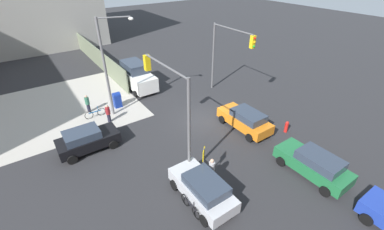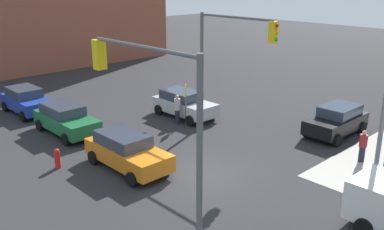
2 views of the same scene
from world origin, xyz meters
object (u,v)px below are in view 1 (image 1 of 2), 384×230
(fire_hydrant, at_px, (286,126))
(hatchback_orange, at_px, (245,119))
(sedan_silver, at_px, (203,188))
(sedan_black, at_px, (87,139))
(traffic_signal_nw_corner, at_px, (170,97))
(street_lamp_corner, at_px, (109,61))
(traffic_signal_se_corner, at_px, (228,48))
(mailbox_blue, at_px, (117,99))
(coupe_green, at_px, (314,164))
(van_white_delivery, at_px, (136,76))
(bicycle_leaning_on_fence, at_px, (95,113))
(pedestrian_walking_north, at_px, (108,113))
(pedestrian_waiting, at_px, (88,103))
(bicycle_at_crosswalk, at_px, (190,206))
(pedestrian_crossing, at_px, (212,170))

(fire_hydrant, relative_size, hatchback_orange, 0.21)
(sedan_silver, relative_size, sedan_black, 1.04)
(traffic_signal_nw_corner, height_order, street_lamp_corner, street_lamp_corner)
(traffic_signal_se_corner, height_order, mailbox_blue, traffic_signal_se_corner)
(street_lamp_corner, xyz_separation_m, mailbox_blue, (1.12, -0.45, -3.94))
(coupe_green, height_order, van_white_delivery, van_white_delivery)
(street_lamp_corner, bearing_deg, bicycle_leaning_on_fence, 73.51)
(hatchback_orange, bearing_deg, mailbox_blue, 37.38)
(street_lamp_corner, height_order, pedestrian_walking_north, street_lamp_corner)
(mailbox_blue, height_order, coupe_green, coupe_green)
(traffic_signal_nw_corner, bearing_deg, pedestrian_waiting, 17.16)
(traffic_signal_nw_corner, relative_size, mailbox_blue, 4.55)
(street_lamp_corner, xyz_separation_m, pedestrian_walking_north, (-0.88, 1.05, -3.90))
(fire_hydrant, distance_m, pedestrian_walking_north, 14.11)
(traffic_signal_nw_corner, bearing_deg, sedan_black, 46.83)
(traffic_signal_se_corner, relative_size, sedan_silver, 1.54)
(mailbox_blue, bearing_deg, coupe_green, -155.94)
(hatchback_orange, relative_size, pedestrian_walking_north, 2.89)
(mailbox_blue, relative_size, sedan_black, 0.35)
(traffic_signal_nw_corner, relative_size, van_white_delivery, 1.20)
(sedan_silver, bearing_deg, coupe_green, -108.96)
(sedan_silver, bearing_deg, street_lamp_corner, 2.22)
(van_white_delivery, bearing_deg, sedan_silver, 168.37)
(hatchback_orange, relative_size, bicycle_at_crosswalk, 2.56)
(hatchback_orange, bearing_deg, pedestrian_waiting, 44.00)
(sedan_black, bearing_deg, pedestrian_crossing, -145.16)
(traffic_signal_se_corner, height_order, pedestrian_waiting, traffic_signal_se_corner)
(fire_hydrant, height_order, bicycle_leaning_on_fence, bicycle_leaning_on_fence)
(sedan_silver, distance_m, coupe_green, 7.10)
(hatchback_orange, distance_m, pedestrian_crossing, 6.43)
(van_white_delivery, height_order, pedestrian_walking_north, van_white_delivery)
(hatchback_orange, distance_m, van_white_delivery, 12.40)
(fire_hydrant, height_order, pedestrian_walking_north, pedestrian_walking_north)
(pedestrian_crossing, bearing_deg, fire_hydrant, -65.00)
(traffic_signal_nw_corner, distance_m, van_white_delivery, 12.36)
(sedan_silver, distance_m, pedestrian_waiting, 13.56)
(traffic_signal_se_corner, relative_size, van_white_delivery, 1.20)
(fire_hydrant, bearing_deg, pedestrian_walking_north, 49.31)
(bicycle_at_crosswalk, bearing_deg, sedan_black, 19.25)
(hatchback_orange, bearing_deg, street_lamp_corner, 42.89)
(van_white_delivery, relative_size, bicycle_at_crosswalk, 3.09)
(traffic_signal_nw_corner, height_order, traffic_signal_se_corner, same)
(bicycle_leaning_on_fence, bearing_deg, mailbox_blue, -74.72)
(sedan_silver, xyz_separation_m, van_white_delivery, (15.54, -3.20, 0.44))
(sedan_silver, relative_size, pedestrian_crossing, 2.37)
(sedan_silver, relative_size, pedestrian_walking_north, 2.72)
(fire_hydrant, bearing_deg, sedan_silver, 99.51)
(street_lamp_corner, height_order, coupe_green, street_lamp_corner)
(mailbox_blue, relative_size, pedestrian_waiting, 0.90)
(street_lamp_corner, xyz_separation_m, pedestrian_waiting, (1.72, 1.95, -3.88))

